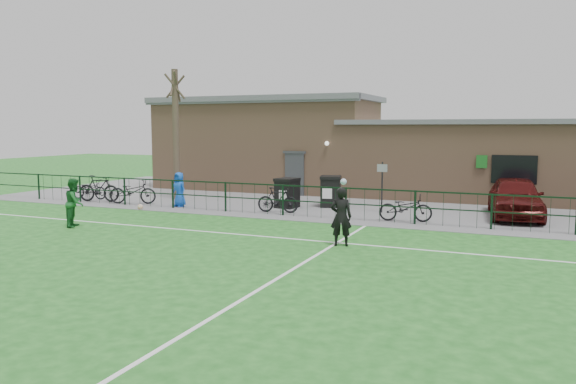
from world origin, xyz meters
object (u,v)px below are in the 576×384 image
at_px(sign_post, 382,187).
at_px(bicycle_b, 99,189).
at_px(bicycle_d, 278,200).
at_px(ball_ground, 140,207).
at_px(spectator_child, 179,189).
at_px(bare_tree, 176,135).
at_px(bicycle_e, 405,208).
at_px(car_maroon, 515,197).
at_px(bicycle_a, 89,189).
at_px(wheelie_bin_right, 331,192).
at_px(outfield_player, 75,203).
at_px(wheelie_bin_left, 287,194).
at_px(bicycle_c, 133,191).

height_order(sign_post, bicycle_b, sign_post).
relative_size(bicycle_d, ball_ground, 7.25).
distance_m(bicycle_d, spectator_child, 4.53).
height_order(bare_tree, bicycle_d, bare_tree).
xyz_separation_m(bare_tree, bicycle_e, (11.08, -2.05, -2.49)).
height_order(car_maroon, bicycle_e, car_maroon).
bearing_deg(car_maroon, spectator_child, -175.43).
height_order(sign_post, bicycle_a, sign_post).
height_order(wheelie_bin_right, bicycle_b, wheelie_bin_right).
xyz_separation_m(wheelie_bin_right, outfield_player, (-6.46, -7.88, 0.20)).
xyz_separation_m(bicycle_d, bicycle_e, (5.04, -0.09, -0.01)).
height_order(sign_post, ball_ground, sign_post).
distance_m(bicycle_a, ball_ground, 4.65).
bearing_deg(bicycle_a, wheelie_bin_left, -93.27).
xyz_separation_m(bicycle_a, outfield_player, (4.75, -5.83, 0.34)).
relative_size(wheelie_bin_left, bicycle_a, 0.65).
distance_m(wheelie_bin_right, bicycle_d, 2.77).
height_order(bicycle_a, bicycle_e, bicycle_e).
bearing_deg(bicycle_a, bicycle_e, -101.09).
bearing_deg(car_maroon, bicycle_a, -179.84).
xyz_separation_m(bicycle_a, bicycle_e, (14.88, -0.45, 0.02)).
bearing_deg(bicycle_e, outfield_player, 107.96).
bearing_deg(sign_post, ball_ground, -162.07).
xyz_separation_m(bare_tree, wheelie_bin_left, (5.85, -0.57, -2.41)).
relative_size(bicycle_b, bicycle_c, 0.96).
relative_size(wheelie_bin_right, car_maroon, 0.27).
xyz_separation_m(bicycle_e, spectator_child, (-9.57, -0.01, 0.24)).
xyz_separation_m(wheelie_bin_left, bicycle_c, (-6.73, -1.53, -0.03)).
xyz_separation_m(wheelie_bin_right, car_maroon, (7.23, -0.03, 0.16)).
height_order(bicycle_d, bicycle_e, bicycle_d).
xyz_separation_m(bare_tree, spectator_child, (1.51, -2.06, -2.25)).
bearing_deg(bicycle_e, ball_ground, 87.05).
bearing_deg(ball_ground, sign_post, 17.93).
bearing_deg(bicycle_a, spectator_child, -104.26).
height_order(car_maroon, bicycle_a, car_maroon).
bearing_deg(bicycle_d, ball_ground, 97.54).
bearing_deg(outfield_player, wheelie_bin_left, -62.60).
distance_m(sign_post, outfield_player, 11.33).
xyz_separation_m(wheelie_bin_left, outfield_player, (-4.89, -6.86, 0.23)).
xyz_separation_m(bicycle_b, bicycle_d, (8.75, 0.22, -0.10)).
bearing_deg(bicycle_d, bare_tree, 65.33).
relative_size(bare_tree, spectator_child, 4.11).
bearing_deg(wheelie_bin_left, sign_post, 12.21).
relative_size(bicycle_c, outfield_player, 1.26).
xyz_separation_m(outfield_player, ball_ground, (-0.46, 4.07, -0.71)).
bearing_deg(car_maroon, wheelie_bin_left, -179.69).
xyz_separation_m(bare_tree, bicycle_c, (-0.88, -2.11, -2.44)).
distance_m(bicycle_d, outfield_player, 7.48).
height_order(wheelie_bin_right, ball_ground, wheelie_bin_right).
relative_size(bare_tree, bicycle_a, 3.39).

